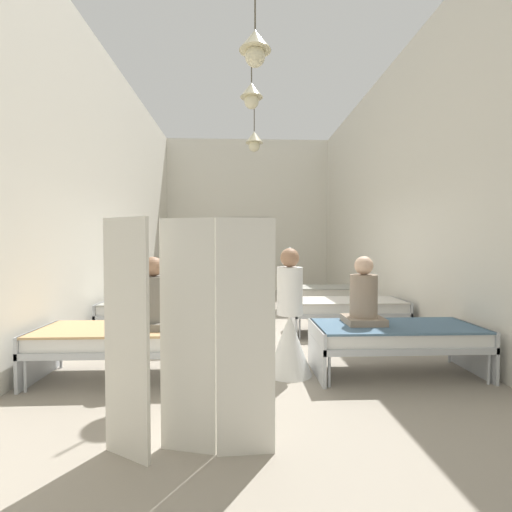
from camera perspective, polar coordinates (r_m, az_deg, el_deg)
ground_plane at (r=6.15m, az=-0.18°, el=-12.87°), size 5.84×12.01×0.10m
room_shell at (r=7.19m, az=-0.56°, el=9.59°), size 5.64×11.61×4.94m
bed_left_row_0 at (r=4.39m, az=-20.55°, el=-12.40°), size 1.90×0.84×0.57m
bed_right_row_0 at (r=4.56m, az=21.44°, el=-11.89°), size 1.90×0.84×0.57m
bed_left_row_1 at (r=6.19m, az=-15.02°, el=-8.21°), size 1.90×0.84×0.57m
bed_right_row_1 at (r=6.31m, az=14.37°, el=-8.02°), size 1.90×0.84×0.57m
bed_left_row_2 at (r=8.03m, az=-12.05°, el=-5.89°), size 1.90×0.84×0.57m
bed_right_row_2 at (r=8.12m, az=10.47°, el=-5.79°), size 1.90×0.84×0.57m
nurse_near_aisle at (r=4.23m, az=5.39°, el=-11.59°), size 0.52×0.52×1.49m
patient_seated_primary at (r=4.43m, az=16.84°, el=-6.57°), size 0.44×0.44×0.80m
patient_seated_secondary at (r=4.20m, az=-16.11°, el=-7.03°), size 0.44×0.44×0.80m
potted_plant at (r=10.31m, az=0.31°, el=-2.19°), size 0.56×0.56×1.25m
privacy_screen at (r=2.65m, az=-11.00°, el=-12.63°), size 1.24×0.25×1.70m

